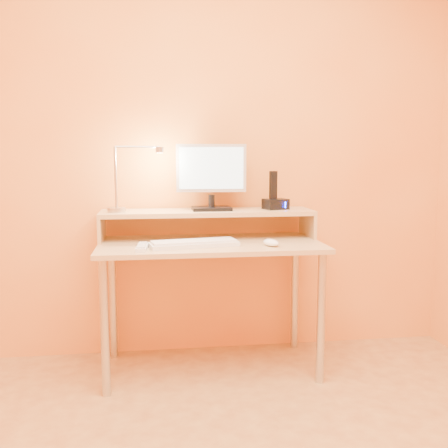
{
  "coord_description": "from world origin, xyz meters",
  "views": [
    {
      "loc": [
        -0.29,
        -1.52,
        1.18
      ],
      "look_at": [
        0.07,
        1.13,
        0.83
      ],
      "focal_mm": 40.61,
      "sensor_mm": 36.0,
      "label": 1
    }
  ],
  "objects": [
    {
      "name": "desk_leg_fl",
      "position": [
        -0.55,
        0.93,
        0.35
      ],
      "size": [
        0.04,
        0.04,
        0.69
      ],
      "primitive_type": "cylinder",
      "color": "#B7B7B7",
      "rests_on": "floor"
    },
    {
      "name": "shelf_riser_right",
      "position": [
        0.59,
        1.33,
        0.79
      ],
      "size": [
        0.02,
        0.3,
        0.14
      ],
      "primitive_type": "cube",
      "color": "tan",
      "rests_on": "desk_lower"
    },
    {
      "name": "desk_leg_br",
      "position": [
        0.55,
        1.43,
        0.35
      ],
      "size": [
        0.04,
        0.04,
        0.69
      ],
      "primitive_type": "cylinder",
      "color": "#B7B7B7",
      "rests_on": "floor"
    },
    {
      "name": "wall_back",
      "position": [
        0.0,
        1.5,
        1.25
      ],
      "size": [
        3.0,
        0.04,
        2.5
      ],
      "primitive_type": "cube",
      "color": "#EC9F4B",
      "rests_on": "floor"
    },
    {
      "name": "monitor_panel",
      "position": [
        0.02,
        1.34,
        1.12
      ],
      "size": [
        0.4,
        0.06,
        0.27
      ],
      "primitive_type": "cube",
      "rotation": [
        0.0,
        0.0,
        -0.06
      ],
      "color": "#B4B4B7",
      "rests_on": "monitor_neck"
    },
    {
      "name": "phone_led",
      "position": [
        0.44,
        1.28,
        0.91
      ],
      "size": [
        0.01,
        0.0,
        0.04
      ],
      "primitive_type": "cube",
      "color": "#1531FF",
      "rests_on": "phone_dock"
    },
    {
      "name": "lamp_arm",
      "position": [
        -0.38,
        1.3,
        1.24
      ],
      "size": [
        0.24,
        0.01,
        0.01
      ],
      "primitive_type": "cylinder",
      "rotation": [
        0.0,
        1.57,
        0.0
      ],
      "color": "#B7B7B7",
      "rests_on": "lamp_post"
    },
    {
      "name": "remote_control",
      "position": [
        -0.36,
        1.03,
        0.73
      ],
      "size": [
        0.06,
        0.2,
        0.02
      ],
      "primitive_type": "cube",
      "rotation": [
        0.0,
        0.0,
        -0.06
      ],
      "color": "silver",
      "rests_on": "desk_lower"
    },
    {
      "name": "lamp_base",
      "position": [
        -0.5,
        1.3,
        0.89
      ],
      "size": [
        0.1,
        0.1,
        0.02
      ],
      "primitive_type": "cylinder",
      "color": "#B7B7B7",
      "rests_on": "desk_shelf"
    },
    {
      "name": "desk_lower",
      "position": [
        0.0,
        1.18,
        0.71
      ],
      "size": [
        1.2,
        0.6,
        0.02
      ],
      "primitive_type": "cube",
      "color": "tan",
      "rests_on": "floor"
    },
    {
      "name": "desk_leg_fr",
      "position": [
        0.55,
        0.93,
        0.35
      ],
      "size": [
        0.04,
        0.04,
        0.69
      ],
      "primitive_type": "cylinder",
      "color": "#B7B7B7",
      "rests_on": "floor"
    },
    {
      "name": "monitor_screen",
      "position": [
        0.02,
        1.32,
        1.12
      ],
      "size": [
        0.36,
        0.03,
        0.23
      ],
      "primitive_type": "cube",
      "rotation": [
        0.0,
        0.0,
        -0.06
      ],
      "color": "#B5E6FB",
      "rests_on": "monitor_panel"
    },
    {
      "name": "desk_leg_bl",
      "position": [
        -0.55,
        1.43,
        0.35
      ],
      "size": [
        0.04,
        0.04,
        0.69
      ],
      "primitive_type": "cylinder",
      "color": "#B7B7B7",
      "rests_on": "floor"
    },
    {
      "name": "lamp_post",
      "position": [
        -0.5,
        1.3,
        1.07
      ],
      "size": [
        0.01,
        0.01,
        0.33
      ],
      "primitive_type": "cylinder",
      "color": "#B7B7B7",
      "rests_on": "lamp_base"
    },
    {
      "name": "mouse",
      "position": [
        0.3,
        1.02,
        0.74
      ],
      "size": [
        0.1,
        0.12,
        0.04
      ],
      "primitive_type": "ellipsoid",
      "rotation": [
        0.0,
        0.0,
        0.39
      ],
      "color": "white",
      "rests_on": "desk_lower"
    },
    {
      "name": "monitor_neck",
      "position": [
        0.02,
        1.33,
        0.93
      ],
      "size": [
        0.04,
        0.04,
        0.07
      ],
      "primitive_type": "cylinder",
      "color": "black",
      "rests_on": "monitor_foot"
    },
    {
      "name": "lamp_head",
      "position": [
        -0.26,
        1.3,
        1.22
      ],
      "size": [
        0.04,
        0.04,
        0.03
      ],
      "primitive_type": "cylinder",
      "color": "#B7B7B7",
      "rests_on": "lamp_arm"
    },
    {
      "name": "phone_handset",
      "position": [
        0.38,
        1.33,
        1.02
      ],
      "size": [
        0.05,
        0.04,
        0.16
      ],
      "primitive_type": "cube",
      "rotation": [
        0.0,
        0.0,
        0.31
      ],
      "color": "black",
      "rests_on": "phone_dock"
    },
    {
      "name": "lamp_bulb",
      "position": [
        -0.26,
        1.3,
        1.2
      ],
      "size": [
        0.03,
        0.03,
        0.0
      ],
      "primitive_type": "cylinder",
      "color": "#FFEAC6",
      "rests_on": "lamp_head"
    },
    {
      "name": "shelf_riser_left",
      "position": [
        -0.59,
        1.33,
        0.79
      ],
      "size": [
        0.02,
        0.3,
        0.14
      ],
      "primitive_type": "cube",
      "color": "tan",
      "rests_on": "desk_lower"
    },
    {
      "name": "desk_shelf",
      "position": [
        0.0,
        1.33,
        0.87
      ],
      "size": [
        1.2,
        0.3,
        0.02
      ],
      "primitive_type": "cube",
      "color": "tan",
      "rests_on": "desk_lower"
    },
    {
      "name": "monitor_foot",
      "position": [
        0.02,
        1.33,
        0.89
      ],
      "size": [
        0.22,
        0.16,
        0.02
      ],
      "primitive_type": "cube",
      "color": "black",
      "rests_on": "desk_shelf"
    },
    {
      "name": "keyboard",
      "position": [
        -0.1,
        1.07,
        0.73
      ],
      "size": [
        0.48,
        0.23,
        0.02
      ],
      "primitive_type": "cube",
      "rotation": [
        0.0,
        0.0,
        0.18
      ],
      "color": "silver",
      "rests_on": "desk_lower"
    },
    {
      "name": "monitor_back",
      "position": [
        0.02,
        1.36,
        1.12
      ],
      "size": [
        0.36,
        0.03,
        0.23
      ],
      "primitive_type": "cube",
      "rotation": [
        0.0,
        0.0,
        -0.06
      ],
      "color": "black",
      "rests_on": "monitor_panel"
    },
    {
      "name": "phone_dock",
      "position": [
        0.4,
        1.33,
        0.91
      ],
      "size": [
        0.15,
        0.14,
        0.06
      ],
      "primitive_type": "cube",
      "rotation": [
        0.0,
        0.0,
        0.31
      ],
      "color": "black",
      "rests_on": "desk_shelf"
    }
  ]
}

